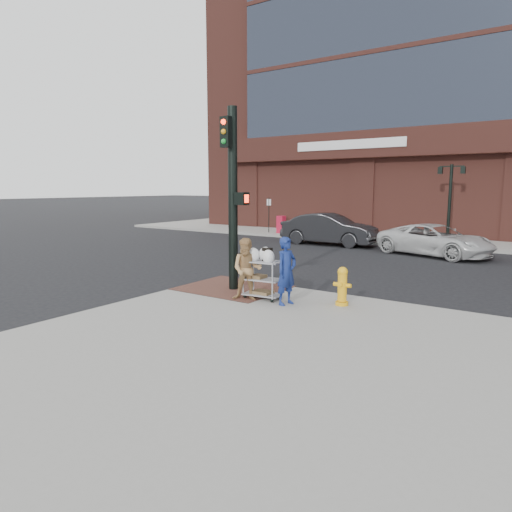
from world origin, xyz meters
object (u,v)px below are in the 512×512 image
Objects in this scene: pedestrian_tan at (247,269)px; sedan_dark at (329,229)px; utility_cart at (263,276)px; woman_blue at (287,271)px; traffic_signal_pole at (233,194)px; minivan_white at (435,240)px; fire_hydrant at (342,286)px; lamp_post at (450,195)px.

pedestrian_tan reaches higher than sedan_dark.
woman_blue is at bearing -10.66° from utility_cart.
pedestrian_tan is 0.46m from utility_cart.
traffic_signal_pole is 1.00× the size of minivan_white.
minivan_white is at bearing 81.91° from utility_cart.
sedan_dark reaches higher than fire_hydrant.
traffic_signal_pole is at bearing -99.24° from lamp_post.
woman_blue is at bearing -161.01° from sedan_dark.
minivan_white is (0.80, 11.45, -0.29)m from woman_blue.
minivan_white is (5.54, -0.90, -0.13)m from sedan_dark.
minivan_white is 5.24× the size of fire_hydrant.
pedestrian_tan is 0.32× the size of sedan_dark.
fire_hydrant is (3.24, 0.12, -2.20)m from traffic_signal_pole.
fire_hydrant is (0.76, -15.11, -1.98)m from lamp_post.
utility_cart is (3.93, -12.20, -0.06)m from sedan_dark.
woman_blue is 0.85m from utility_cart.
sedan_dark is at bearing 107.85° from utility_cart.
pedestrian_tan reaches higher than utility_cart.
traffic_signal_pole reaches higher than utility_cart.
lamp_post is 15.82m from utility_cart.
utility_cart reaches higher than fire_hydrant.
traffic_signal_pole is at bearing -176.89° from minivan_white.
pedestrian_tan is at bearing -95.20° from lamp_post.
sedan_dark is (-2.65, 11.76, -2.01)m from traffic_signal_pole.
traffic_signal_pole reaches higher than minivan_white.
minivan_white is 10.75m from fire_hydrant.
sedan_dark is 3.73× the size of utility_cart.
fire_hydrant is (1.96, 0.56, -0.12)m from utility_cart.
traffic_signal_pole is 2.84m from woman_blue.
traffic_signal_pole reaches higher than pedestrian_tan.
lamp_post is 2.52× the size of pedestrian_tan.
lamp_post is 2.40× the size of woman_blue.
sedan_dark is at bearing 98.73° from minivan_white.
woman_blue is 1.40m from fire_hydrant.
woman_blue is 1.76× the size of fire_hydrant.
woman_blue reaches higher than utility_cart.
fire_hydrant is at bearing 15.86° from utility_cart.
utility_cart is at bearing 28.18° from pedestrian_tan.
lamp_post is at bearing 92.88° from fire_hydrant.
utility_cart is (0.25, 0.33, -0.19)m from pedestrian_tan.
traffic_signal_pole is 11.44m from minivan_white.
lamp_post is 4.79m from minivan_white.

